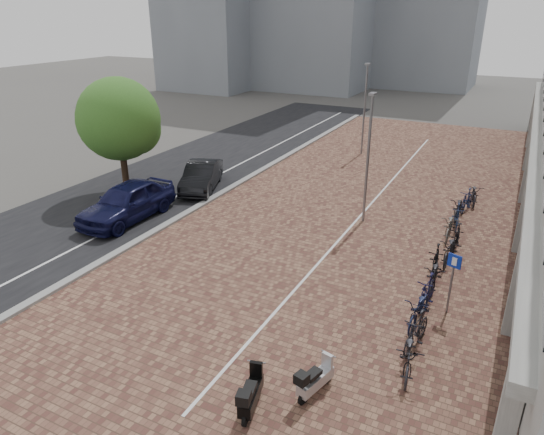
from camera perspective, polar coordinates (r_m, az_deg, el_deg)
The scene contains 15 objects.
ground at distance 15.59m, azimuth -10.23°, elevation -12.14°, with size 140.00×140.00×0.00m, color #474442.
plaza_brick at distance 24.45m, azimuth 10.59°, elevation 1.26°, with size 14.50×42.00×0.04m, color brown.
street_asphalt at distance 29.20m, azimuth -10.55°, elevation 4.84°, with size 8.00×50.00×0.03m, color black.
curb at distance 27.08m, azimuth -3.91°, elevation 3.89°, with size 0.35×42.00×0.14m, color gray.
lane_line at distance 28.07m, azimuth -7.27°, elevation 4.35°, with size 0.12×44.00×0.00m, color white.
parking_line at distance 24.39m, azimuth 11.04°, elevation 1.24°, with size 0.10×30.00×0.00m, color white.
car_navy at distance 23.20m, azimuth -16.35°, elevation 1.77°, with size 2.03×5.06×1.72m, color #0E0F34.
car_dark at distance 26.48m, azimuth -8.13°, elevation 4.74°, with size 1.52×4.35×1.43m, color black.
scooter_front at distance 12.84m, azimuth 5.04°, elevation -17.94°, with size 0.43×1.38×0.95m, color #BABABF, non-canonical shape.
scooter_mid at distance 12.39m, azimuth -2.45°, elevation -19.46°, with size 0.46×1.46×1.01m, color black, non-canonical shape.
parking_sign at distance 16.18m, azimuth 20.05°, elevation -6.29°, with size 0.42×0.19×2.06m.
lamp_near at distance 21.79m, azimuth 10.95°, elevation 6.40°, with size 0.12×0.12×5.65m, color slate.
lamp_far at distance 32.92m, azimuth 10.58°, elevation 12.00°, with size 0.12×0.12×5.72m, color slate.
street_tree at distance 25.88m, azimuth -16.88°, elevation 10.56°, with size 4.06×4.06×5.91m.
bike_row at distance 19.79m, azimuth 19.46°, elevation -3.43°, with size 1.32×15.85×1.05m.
Camera 1 is at (8.08, -9.98, 8.84)m, focal length 32.70 mm.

